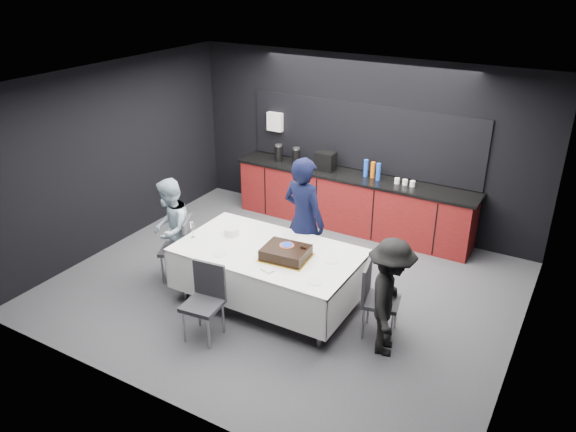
% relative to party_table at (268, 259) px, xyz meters
% --- Properties ---
extents(ground, '(6.00, 6.00, 0.00)m').
position_rel_party_table_xyz_m(ground, '(0.00, 0.40, -0.64)').
color(ground, '#46464B').
rests_on(ground, ground).
extents(room_shell, '(6.04, 5.04, 2.82)m').
position_rel_party_table_xyz_m(room_shell, '(0.00, 0.40, 1.22)').
color(room_shell, white).
rests_on(room_shell, ground).
extents(kitchenette, '(4.10, 0.64, 2.05)m').
position_rel_party_table_xyz_m(kitchenette, '(-0.02, 2.62, -0.10)').
color(kitchenette, '#630F0F').
rests_on(kitchenette, ground).
extents(party_table, '(2.32, 1.32, 0.78)m').
position_rel_party_table_xyz_m(party_table, '(0.00, 0.00, 0.00)').
color(party_table, '#99999E').
rests_on(party_table, ground).
extents(cake_assembly, '(0.63, 0.53, 0.18)m').
position_rel_party_table_xyz_m(cake_assembly, '(0.30, -0.07, 0.21)').
color(cake_assembly, gold).
rests_on(cake_assembly, party_table).
extents(plate_stack, '(0.20, 0.20, 0.10)m').
position_rel_party_table_xyz_m(plate_stack, '(-0.64, 0.11, 0.19)').
color(plate_stack, white).
rests_on(plate_stack, party_table).
extents(loose_plate_near, '(0.19, 0.19, 0.01)m').
position_rel_party_table_xyz_m(loose_plate_near, '(-0.47, -0.40, 0.14)').
color(loose_plate_near, white).
rests_on(loose_plate_near, party_table).
extents(loose_plate_right_a, '(0.20, 0.20, 0.01)m').
position_rel_party_table_xyz_m(loose_plate_right_a, '(0.81, 0.15, 0.14)').
color(loose_plate_right_a, white).
rests_on(loose_plate_right_a, party_table).
extents(loose_plate_right_b, '(0.19, 0.19, 0.01)m').
position_rel_party_table_xyz_m(loose_plate_right_b, '(0.87, -0.39, 0.14)').
color(loose_plate_right_b, white).
rests_on(loose_plate_right_b, party_table).
extents(loose_plate_far, '(0.21, 0.21, 0.01)m').
position_rel_party_table_xyz_m(loose_plate_far, '(0.06, 0.46, 0.14)').
color(loose_plate_far, white).
rests_on(loose_plate_far, party_table).
extents(fork_pile, '(0.18, 0.14, 0.02)m').
position_rel_party_table_xyz_m(fork_pile, '(0.27, -0.45, 0.15)').
color(fork_pile, white).
rests_on(fork_pile, party_table).
extents(champagne_flute, '(0.06, 0.06, 0.22)m').
position_rel_party_table_xyz_m(champagne_flute, '(-1.05, -0.20, 0.30)').
color(champagne_flute, white).
rests_on(champagne_flute, party_table).
extents(chair_left, '(0.56, 0.56, 0.92)m').
position_rel_party_table_xyz_m(chair_left, '(-1.36, -0.09, -0.11)').
color(chair_left, '#2B2C30').
rests_on(chair_left, ground).
extents(chair_right, '(0.50, 0.50, 0.92)m').
position_rel_party_table_xyz_m(chair_right, '(1.43, 0.07, -0.11)').
color(chair_right, '#2B2C30').
rests_on(chair_right, ground).
extents(chair_near, '(0.46, 0.46, 0.92)m').
position_rel_party_table_xyz_m(chair_near, '(-0.28, -0.95, -0.11)').
color(chair_near, '#2B2C30').
rests_on(chair_near, ground).
extents(person_center, '(0.73, 0.56, 1.81)m').
position_rel_party_table_xyz_m(person_center, '(0.10, 0.75, 0.26)').
color(person_center, black).
rests_on(person_center, ground).
extents(person_left, '(0.81, 0.88, 1.46)m').
position_rel_party_table_xyz_m(person_left, '(-1.53, -0.10, 0.09)').
color(person_left, '#A1BACB').
rests_on(person_left, ground).
extents(person_right, '(0.76, 1.03, 1.43)m').
position_rel_party_table_xyz_m(person_right, '(1.70, -0.18, 0.07)').
color(person_right, black).
rests_on(person_right, ground).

